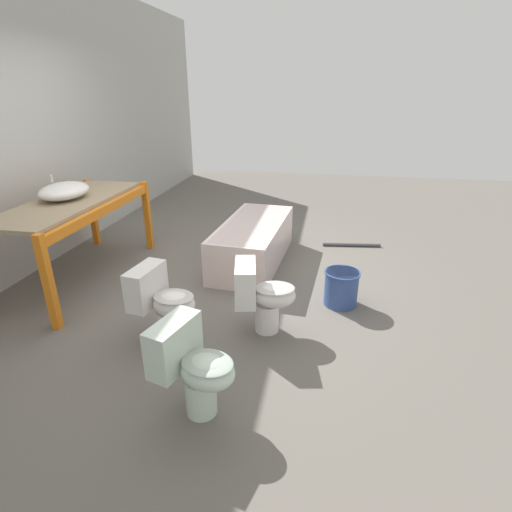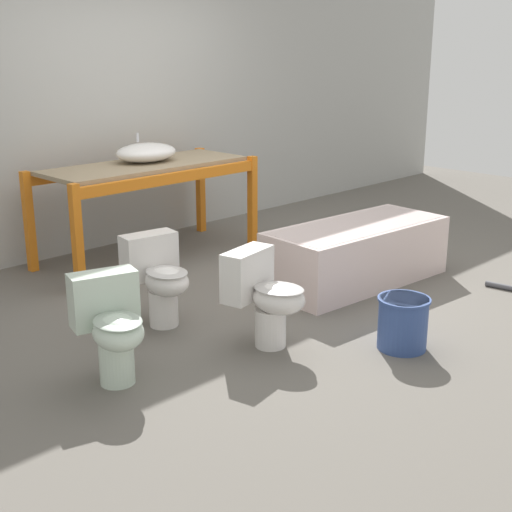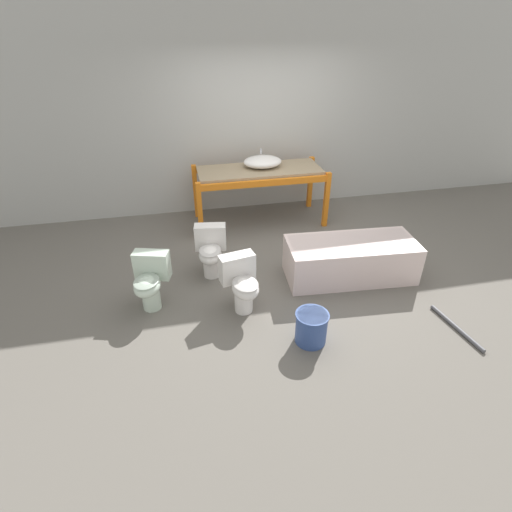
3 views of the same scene
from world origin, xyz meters
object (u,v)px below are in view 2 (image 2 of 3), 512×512
at_px(toilet_near, 159,276).
at_px(bathtub_main, 357,249).
at_px(bucket_white, 403,322).
at_px(sink_basin, 146,153).
at_px(toilet_far, 112,324).
at_px(toilet_extra, 265,294).

bearing_deg(toilet_near, bathtub_main, -5.49).
height_order(bathtub_main, toilet_near, toilet_near).
relative_size(toilet_near, bucket_white, 1.82).
distance_m(sink_basin, toilet_far, 2.63).
relative_size(sink_basin, toilet_near, 0.93).
xyz_separation_m(toilet_near, toilet_extra, (0.25, -0.77, 0.00)).
bearing_deg(toilet_near, toilet_extra, -63.38).
distance_m(sink_basin, toilet_near, 1.82).
xyz_separation_m(bathtub_main, toilet_extra, (-1.42, -0.35, 0.07)).
distance_m(bathtub_main, toilet_far, 2.40).
relative_size(toilet_extra, bucket_white, 1.82).
distance_m(toilet_extra, bucket_white, 0.90).
bearing_deg(toilet_far, sink_basin, 64.47).
xyz_separation_m(toilet_near, toilet_far, (-0.72, -0.51, 0.00)).
height_order(sink_basin, bathtub_main, sink_basin).
height_order(bathtub_main, bucket_white, bathtub_main).
relative_size(toilet_near, toilet_extra, 1.00).
xyz_separation_m(bathtub_main, toilet_near, (-1.67, 0.42, 0.07)).
height_order(sink_basin, toilet_extra, sink_basin).
distance_m(bathtub_main, toilet_near, 1.73).
bearing_deg(sink_basin, toilet_far, -131.53).
distance_m(bathtub_main, toilet_extra, 1.47).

